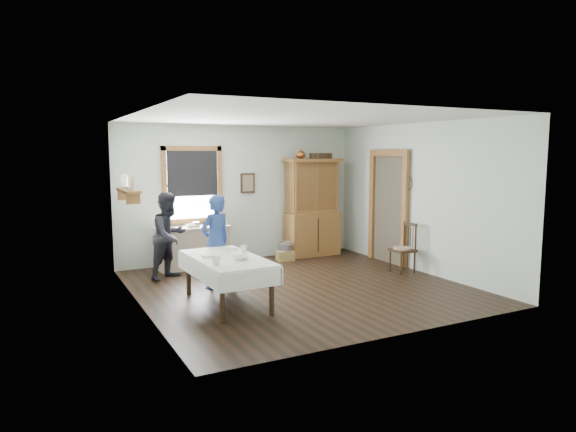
{
  "coord_description": "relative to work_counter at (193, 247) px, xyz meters",
  "views": [
    {
      "loc": [
        -3.87,
        -7.14,
        2.17
      ],
      "look_at": [
        -0.04,
        0.3,
        1.13
      ],
      "focal_mm": 32.0,
      "sensor_mm": 36.0,
      "label": 1
    }
  ],
  "objects": [
    {
      "name": "work_counter",
      "position": [
        0.0,
        0.0,
        0.0
      ],
      "size": [
        1.4,
        0.62,
        0.78
      ],
      "primitive_type": "cube",
      "rotation": [
        0.0,
        0.0,
        0.07
      ],
      "color": "#C7A98A",
      "rests_on": "room"
    },
    {
      "name": "wall_shelf",
      "position": [
        -1.26,
        -0.62,
        1.18
      ],
      "size": [
        0.24,
        1.0,
        0.44
      ],
      "color": "olive",
      "rests_on": "room"
    },
    {
      "name": "figure_dark",
      "position": [
        -0.6,
        -0.64,
        0.3
      ],
      "size": [
        0.85,
        0.8,
        1.38
      ],
      "primitive_type": "imported",
      "rotation": [
        0.0,
        0.0,
        0.55
      ],
      "color": "black",
      "rests_on": "room"
    },
    {
      "name": "wicker_basket",
      "position": [
        1.84,
        -0.23,
        -0.29
      ],
      "size": [
        0.37,
        0.29,
        0.2
      ],
      "primitive_type": "cube",
      "rotation": [
        0.0,
        0.0,
        -0.15
      ],
      "color": "#9C8047",
      "rests_on": "room"
    },
    {
      "name": "china_hutch",
      "position": [
        2.61,
        0.02,
        0.63
      ],
      "size": [
        1.2,
        0.58,
        2.04
      ],
      "primitive_type": "cube",
      "rotation": [
        0.0,
        0.0,
        -0.01
      ],
      "color": "olive",
      "rests_on": "room"
    },
    {
      "name": "doorway",
      "position": [
        3.56,
        -1.31,
        0.77
      ],
      "size": [
        0.09,
        1.14,
        2.22
      ],
      "color": "#4F4738",
      "rests_on": "room"
    },
    {
      "name": "pail",
      "position": [
        1.85,
        -0.19,
        -0.23
      ],
      "size": [
        0.32,
        0.32,
        0.32
      ],
      "primitive_type": "cube",
      "rotation": [
        0.0,
        0.0,
        0.09
      ],
      "color": "gray",
      "rests_on": "room"
    },
    {
      "name": "spindle_chair",
      "position": [
        3.26,
        -2.12,
        0.06
      ],
      "size": [
        0.43,
        0.43,
        0.9
      ],
      "primitive_type": "cube",
      "rotation": [
        0.0,
        0.0,
        0.02
      ],
      "color": "#362213",
      "rests_on": "room"
    },
    {
      "name": "shelf_bowl",
      "position": [
        -1.26,
        -0.61,
        1.21
      ],
      "size": [
        0.22,
        0.22,
        0.05
      ],
      "primitive_type": "imported",
      "color": "white",
      "rests_on": "wall_shelf"
    },
    {
      "name": "counter_book",
      "position": [
        0.45,
        -0.01,
        0.4
      ],
      "size": [
        0.27,
        0.3,
        0.02
      ],
      "primitive_type": "imported",
      "rotation": [
        0.0,
        0.0,
        0.48
      ],
      "color": "#7B6952",
      "rests_on": "work_counter"
    },
    {
      "name": "woman_blue",
      "position": [
        -0.1,
        -1.59,
        0.31
      ],
      "size": [
        0.59,
        0.49,
        1.39
      ],
      "primitive_type": "imported",
      "rotation": [
        0.0,
        0.0,
        3.49
      ],
      "color": "navy",
      "rests_on": "room"
    },
    {
      "name": "dining_table",
      "position": [
        -0.27,
        -2.55,
        -0.05
      ],
      "size": [
        0.96,
        1.76,
        0.69
      ],
      "primitive_type": "cube",
      "rotation": [
        0.0,
        0.0,
        0.03
      ],
      "color": "white",
      "rests_on": "room"
    },
    {
      "name": "table_bowl",
      "position": [
        -0.15,
        -2.8,
        0.33
      ],
      "size": [
        0.26,
        0.26,
        0.06
      ],
      "primitive_type": "imported",
      "rotation": [
        0.0,
        0.0,
        0.14
      ],
      "color": "white",
      "rests_on": "dining_table"
    },
    {
      "name": "table_cup_a",
      "position": [
        -0.56,
        -2.93,
        0.35
      ],
      "size": [
        0.13,
        0.13,
        0.1
      ],
      "primitive_type": "imported",
      "rotation": [
        0.0,
        0.0,
        -0.02
      ],
      "color": "white",
      "rests_on": "dining_table"
    },
    {
      "name": "framed_picture",
      "position": [
        1.26,
        0.3,
        1.16
      ],
      "size": [
        0.3,
        0.04,
        0.4
      ],
      "primitive_type": "cube",
      "color": "#362213",
      "rests_on": "room"
    },
    {
      "name": "counter_bowl",
      "position": [
        -0.06,
        -0.09,
        0.42
      ],
      "size": [
        0.25,
        0.25,
        0.06
      ],
      "primitive_type": "imported",
      "rotation": [
        0.0,
        0.0,
        -0.35
      ],
      "color": "white",
      "rests_on": "work_counter"
    },
    {
      "name": "table_cup_b",
      "position": [
        0.09,
        -2.32,
        0.35
      ],
      "size": [
        0.11,
        0.11,
        0.1
      ],
      "primitive_type": "imported",
      "rotation": [
        0.0,
        0.0,
        -0.04
      ],
      "color": "white",
      "rests_on": "dining_table"
    },
    {
      "name": "room",
      "position": [
        1.11,
        -2.16,
        0.96
      ],
      "size": [
        5.01,
        5.01,
        2.7
      ],
      "color": "black",
      "rests_on": "ground"
    },
    {
      "name": "rug_beater",
      "position": [
        3.56,
        -1.86,
        1.33
      ],
      "size": [
        0.01,
        0.27,
        0.27
      ],
      "primitive_type": "torus",
      "rotation": [
        0.0,
        1.57,
        0.0
      ],
      "color": "black",
      "rests_on": "room"
    },
    {
      "name": "window",
      "position": [
        0.11,
        0.3,
        1.23
      ],
      "size": [
        1.18,
        0.07,
        1.48
      ],
      "color": "white",
      "rests_on": "room"
    }
  ]
}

